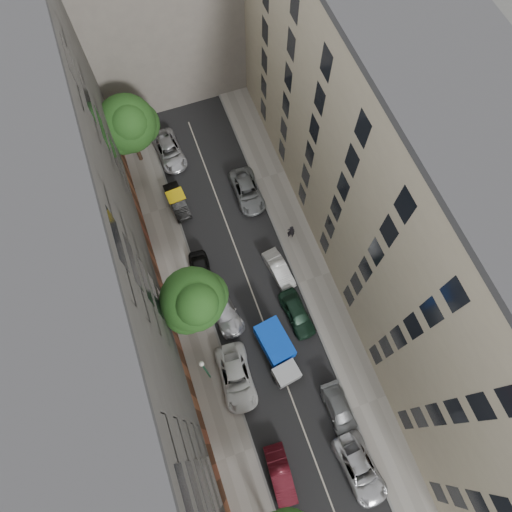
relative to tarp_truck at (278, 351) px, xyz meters
name	(u,v)px	position (x,y,z in m)	size (l,w,h in m)	color
ground	(255,299)	(-0.13, 5.06, -1.28)	(120.00, 120.00, 0.00)	#4C4C49
road_surface	(255,299)	(-0.13, 5.06, -1.27)	(8.00, 44.00, 0.02)	black
sidewalk_left	(193,320)	(-5.63, 5.06, -1.21)	(3.00, 44.00, 0.15)	gray
sidewalk_right	(314,278)	(5.37, 5.06, -1.21)	(3.00, 44.00, 0.15)	gray
building_left	(87,308)	(-11.13, 5.06, 8.72)	(8.00, 44.00, 20.00)	#474542
building_right	(406,203)	(10.87, 5.06, 8.72)	(8.00, 44.00, 20.00)	#B5A98D
tarp_truck	(278,351)	(0.00, 0.00, 0.00)	(2.66, 5.28, 2.33)	black
car_left_1	(281,475)	(-2.93, -8.34, -0.58)	(1.49, 4.27, 1.41)	#4C0F18
car_left_2	(236,378)	(-3.73, -0.74, -0.53)	(2.50, 5.42, 1.51)	silver
car_left_3	(223,309)	(-2.99, 4.86, -0.55)	(2.03, 5.01, 1.45)	silver
car_left_4	(202,274)	(-3.72, 8.46, -0.55)	(1.72, 4.28, 1.46)	black
car_left_5	(177,201)	(-3.73, 16.06, -0.62)	(1.40, 4.00, 1.32)	black
car_left_6	(169,151)	(-2.93, 21.66, -0.57)	(2.35, 5.09, 1.41)	silver
car_right_0	(360,469)	(2.67, -9.94, -0.56)	(2.41, 5.22, 1.45)	#B7B8BC
car_right_1	(340,411)	(2.91, -5.74, -0.65)	(1.78, 4.38, 1.27)	slate
car_right_2	(297,313)	(2.67, 2.46, -0.53)	(1.77, 4.39, 1.50)	black
car_right_3	(279,269)	(2.67, 6.66, -0.64)	(1.36, 3.90, 1.29)	silver
car_right_4	(247,191)	(2.67, 14.86, -0.58)	(2.33, 5.06, 1.41)	gray
tree_mid	(195,301)	(-4.81, 4.37, 5.39)	(4.96, 4.64, 9.43)	#382619
tree_far	(129,125)	(-5.64, 21.98, 3.95)	(5.35, 5.09, 7.83)	#382619
lamp_post	(205,369)	(-5.67, 0.11, 2.79)	(0.36, 0.36, 6.36)	#1B603C
pedestrian	(291,232)	(4.87, 9.47, -0.21)	(0.67, 0.44, 1.85)	black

